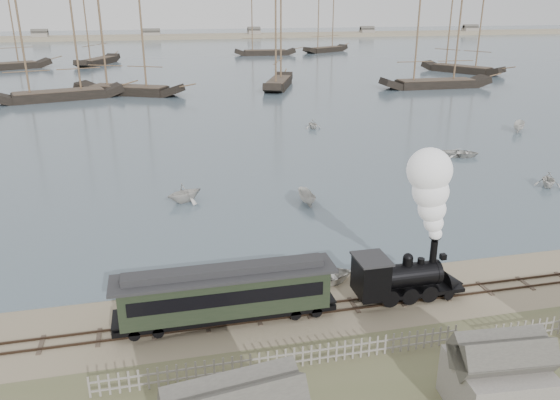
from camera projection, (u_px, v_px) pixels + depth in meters
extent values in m
plane|color=#9C8D6F|center=(358.00, 288.00, 35.48)|extent=(600.00, 600.00, 0.00)
cube|color=#455863|center=(184.00, 53.00, 190.83)|extent=(600.00, 336.00, 0.06)
cube|color=#34261C|center=(372.00, 306.00, 33.16)|extent=(120.00, 0.08, 0.12)
cube|color=#34261C|center=(366.00, 298.00, 34.08)|extent=(120.00, 0.08, 0.12)
cube|color=#3D3227|center=(369.00, 303.00, 33.64)|extent=(120.00, 1.80, 0.06)
cube|color=gray|center=(173.00, 39.00, 263.96)|extent=(500.00, 20.00, 1.80)
cube|color=black|center=(408.00, 289.00, 33.96)|extent=(6.71, 1.97, 0.25)
cylinder|color=black|center=(404.00, 275.00, 33.53)|extent=(4.14, 1.48, 1.48)
cube|color=black|center=(371.00, 276.00, 33.00)|extent=(1.78, 2.17, 2.27)
cube|color=#28282A|center=(372.00, 259.00, 32.59)|extent=(1.97, 2.37, 0.12)
cylinder|color=black|center=(433.00, 253.00, 33.47)|extent=(0.43, 0.43, 1.58)
sphere|color=black|center=(408.00, 258.00, 33.17)|extent=(0.63, 0.63, 0.63)
cone|color=black|center=(454.00, 285.00, 34.66)|extent=(1.38, 1.97, 1.97)
cube|color=black|center=(443.00, 257.00, 33.74)|extent=(0.35, 0.35, 0.35)
cube|color=black|center=(226.00, 312.00, 31.53)|extent=(12.69, 2.09, 0.32)
cube|color=black|center=(226.00, 292.00, 31.09)|extent=(11.79, 2.27, 2.27)
cube|color=black|center=(228.00, 299.00, 29.96)|extent=(10.88, 0.06, 0.82)
cube|color=black|center=(223.00, 280.00, 32.07)|extent=(10.88, 0.06, 0.82)
cube|color=#28282A|center=(225.00, 274.00, 30.69)|extent=(12.69, 2.45, 0.16)
cube|color=#28282A|center=(225.00, 270.00, 30.59)|extent=(11.33, 1.09, 0.41)
imported|color=beige|center=(323.00, 276.00, 36.01)|extent=(3.49, 4.62, 0.90)
imported|color=beige|center=(184.00, 193.00, 50.11)|extent=(4.23, 4.43, 1.82)
imported|color=beige|center=(306.00, 197.00, 49.76)|extent=(3.19, 1.36, 1.21)
imported|color=beige|center=(461.00, 153.00, 64.86)|extent=(4.44, 5.08, 0.88)
imported|color=beige|center=(548.00, 180.00, 54.19)|extent=(3.82, 3.69, 1.55)
imported|color=beige|center=(519.00, 127.00, 77.14)|extent=(3.68, 3.41, 1.41)
imported|color=beige|center=(313.00, 124.00, 78.89)|extent=(2.89, 2.59, 1.37)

